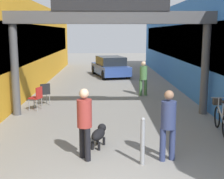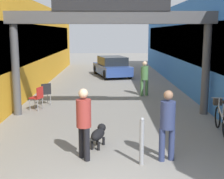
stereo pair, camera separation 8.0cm
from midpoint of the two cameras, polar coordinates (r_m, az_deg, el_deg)
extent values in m
cube|color=gold|center=(16.48, -18.93, 7.36)|extent=(3.00, 26.00, 4.38)
cube|color=black|center=(16.09, -13.89, 8.34)|extent=(0.04, 23.40, 1.75)
cube|color=blue|center=(16.58, 17.32, 7.46)|extent=(3.00, 26.00, 4.38)
cube|color=black|center=(16.17, 12.33, 8.41)|extent=(0.04, 23.40, 1.75)
cylinder|color=#4C4C4F|center=(11.43, -17.55, 3.34)|extent=(0.28, 0.28, 3.19)
cylinder|color=#4C4C4F|center=(11.52, 16.46, 3.45)|extent=(0.28, 0.28, 3.19)
cube|color=#4C4C4F|center=(10.91, -0.49, 13.01)|extent=(7.40, 0.44, 0.42)
cube|color=#232326|center=(10.75, -0.47, 15.89)|extent=(3.96, 0.10, 0.64)
cylinder|color=black|center=(7.42, -5.76, -9.46)|extent=(0.19, 0.19, 0.78)
cylinder|color=black|center=(7.22, -4.81, -10.01)|extent=(0.19, 0.19, 0.78)
cylinder|color=#99332D|center=(7.11, -5.39, -4.36)|extent=(0.47, 0.47, 0.64)
sphere|color=beige|center=(7.01, -5.45, -0.72)|extent=(0.30, 0.30, 0.22)
cylinder|color=navy|center=(7.29, 8.94, -9.97)|extent=(0.17, 0.17, 0.76)
cylinder|color=navy|center=(7.39, 10.65, -9.74)|extent=(0.17, 0.17, 0.76)
cylinder|color=navy|center=(7.13, 9.97, -4.58)|extent=(0.42, 0.42, 0.63)
sphere|color=#8C664C|center=(7.02, 10.09, -1.00)|extent=(0.26, 0.26, 0.22)
cylinder|color=#4C7F47|center=(14.63, 6.01, 0.37)|extent=(0.17, 0.17, 0.75)
cylinder|color=#4C7F47|center=(14.55, 5.12, 0.33)|extent=(0.17, 0.17, 0.75)
cylinder|color=#4C7F47|center=(14.48, 5.61, 3.00)|extent=(0.41, 0.41, 0.62)
sphere|color=beige|center=(14.43, 5.64, 4.75)|extent=(0.25, 0.25, 0.21)
ellipsoid|color=black|center=(8.03, -2.82, -8.22)|extent=(0.48, 0.71, 0.26)
sphere|color=black|center=(8.27, -2.13, -7.00)|extent=(0.28, 0.28, 0.22)
sphere|color=white|center=(8.21, -2.35, -7.89)|extent=(0.20, 0.20, 0.16)
cylinder|color=black|center=(8.31, -2.91, -9.29)|extent=(0.09, 0.09, 0.21)
cylinder|color=black|center=(8.26, -1.77, -9.42)|extent=(0.09, 0.09, 0.21)
cylinder|color=black|center=(7.96, -3.88, -10.19)|extent=(0.09, 0.09, 0.21)
cylinder|color=black|center=(7.91, -2.70, -10.33)|extent=(0.09, 0.09, 0.21)
torus|color=black|center=(10.16, 18.46, -4.79)|extent=(0.13, 0.67, 0.67)
cube|color=beige|center=(9.64, 19.17, -4.54)|extent=(0.16, 0.94, 0.34)
cylinder|color=beige|center=(9.47, 19.41, -3.44)|extent=(0.04, 0.04, 0.42)
cube|color=black|center=(9.42, 19.49, -2.14)|extent=(0.13, 0.23, 0.05)
cylinder|color=beige|center=(10.02, 18.66, -2.78)|extent=(0.04, 0.04, 0.46)
cylinder|color=gray|center=(9.97, 18.74, -1.43)|extent=(0.46, 0.09, 0.03)
cube|color=#332D28|center=(10.19, 18.44, -2.09)|extent=(0.26, 0.23, 0.20)
cylinder|color=gray|center=(7.00, 5.28, -9.70)|extent=(0.10, 0.10, 1.00)
sphere|color=gray|center=(6.83, 5.36, -5.51)|extent=(0.10, 0.10, 0.10)
cylinder|color=gray|center=(12.14, -15.11, -2.72)|extent=(0.04, 0.04, 0.45)
cylinder|color=gray|center=(12.41, -14.24, -2.39)|extent=(0.04, 0.04, 0.45)
cylinder|color=gray|center=(11.95, -13.76, -2.86)|extent=(0.04, 0.04, 0.45)
cylinder|color=gray|center=(12.23, -12.90, -2.52)|extent=(0.04, 0.04, 0.45)
cube|color=#B2231E|center=(12.13, -14.05, -1.49)|extent=(0.51, 0.51, 0.04)
cube|color=#B2231E|center=(11.99, -13.38, -0.53)|extent=(0.18, 0.39, 0.40)
cylinder|color=gray|center=(13.09, -13.44, -1.70)|extent=(0.04, 0.04, 0.45)
cylinder|color=gray|center=(13.20, -12.05, -1.54)|extent=(0.04, 0.04, 0.45)
cylinder|color=gray|center=(12.78, -12.94, -1.97)|extent=(0.04, 0.04, 0.45)
cylinder|color=gray|center=(12.89, -11.51, -1.81)|extent=(0.04, 0.04, 0.45)
cube|color=black|center=(12.94, -12.53, -0.69)|extent=(0.55, 0.55, 0.04)
cube|color=black|center=(12.74, -12.29, 0.15)|extent=(0.36, 0.24, 0.40)
cube|color=#2D478C|center=(21.01, -0.45, 3.77)|extent=(2.67, 4.31, 0.60)
cube|color=#1E2328|center=(20.81, -0.34, 5.29)|extent=(2.06, 2.52, 0.55)
cylinder|color=black|center=(22.25, -3.40, 3.65)|extent=(0.34, 0.63, 0.60)
cylinder|color=black|center=(22.63, 0.55, 3.78)|extent=(0.34, 0.63, 0.60)
cylinder|color=black|center=(19.44, -1.61, 2.69)|extent=(0.34, 0.63, 0.60)
cylinder|color=black|center=(19.88, 2.85, 2.85)|extent=(0.34, 0.63, 0.60)
camera|label=1|loc=(0.04, -90.26, -0.05)|focal=50.00mm
camera|label=2|loc=(0.04, 89.74, 0.05)|focal=50.00mm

